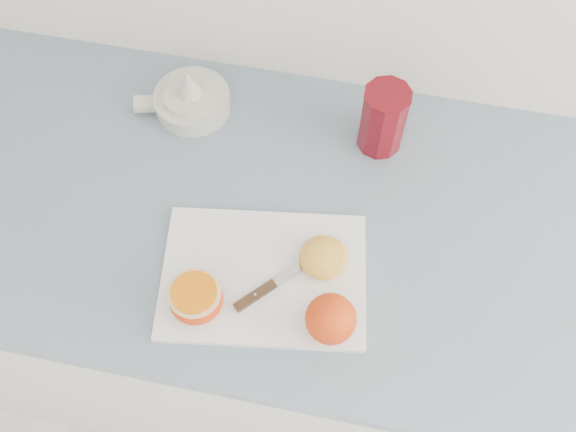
{
  "coord_description": "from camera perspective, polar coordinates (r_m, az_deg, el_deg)",
  "views": [
    {
      "loc": [
        0.23,
        1.17,
        1.84
      ],
      "look_at": [
        0.13,
        1.65,
        0.96
      ],
      "focal_mm": 40.0,
      "sensor_mm": 36.0,
      "label": 1
    }
  ],
  "objects": [
    {
      "name": "cutting_board",
      "position": [
        1.03,
        -2.17,
        -5.38
      ],
      "size": [
        0.36,
        0.28,
        0.01
      ],
      "primitive_type": "cube",
      "rotation": [
        0.0,
        0.0,
        0.15
      ],
      "color": "white",
      "rests_on": "counter"
    },
    {
      "name": "citrus_juicer",
      "position": [
        1.21,
        -8.63,
        10.28
      ],
      "size": [
        0.18,
        0.14,
        0.09
      ],
      "color": "silver",
      "rests_on": "counter"
    },
    {
      "name": "whole_orange",
      "position": [
        0.96,
        3.82,
        -9.11
      ],
      "size": [
        0.08,
        0.08,
        0.08
      ],
      "color": "#F7531B",
      "rests_on": "cutting_board"
    },
    {
      "name": "red_tumbler",
      "position": [
        1.13,
        8.43,
        8.36
      ],
      "size": [
        0.08,
        0.08,
        0.13
      ],
      "color": "maroon",
      "rests_on": "counter"
    },
    {
      "name": "counter",
      "position": [
        1.49,
        -0.63,
        -7.85
      ],
      "size": [
        2.62,
        0.64,
        0.89
      ],
      "color": "white",
      "rests_on": "ground"
    },
    {
      "name": "paring_knife",
      "position": [
        1.01,
        -2.24,
        -6.63
      ],
      "size": [
        0.12,
        0.13,
        0.01
      ],
      "color": "#49351D",
      "rests_on": "cutting_board"
    },
    {
      "name": "half_orange",
      "position": [
        0.99,
        -8.18,
        -7.25
      ],
      "size": [
        0.08,
        0.08,
        0.05
      ],
      "color": "#F7531B",
      "rests_on": "cutting_board"
    },
    {
      "name": "squeezed_shell",
      "position": [
        1.02,
        3.17,
        -3.68
      ],
      "size": [
        0.08,
        0.08,
        0.03
      ],
      "color": "gold",
      "rests_on": "cutting_board"
    }
  ]
}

